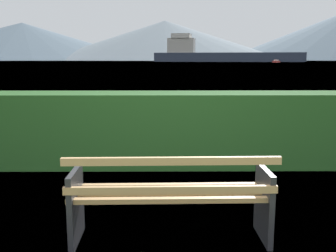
# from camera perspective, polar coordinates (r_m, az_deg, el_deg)

# --- Properties ---
(ground_plane) EXTENTS (1400.00, 1400.00, 0.00)m
(ground_plane) POSITION_cam_1_polar(r_m,az_deg,el_deg) (3.77, 0.35, -16.30)
(ground_plane) COLOR olive
(water_surface) EXTENTS (620.00, 620.00, 0.00)m
(water_surface) POSITION_cam_1_polar(r_m,az_deg,el_deg) (312.13, -0.43, 9.57)
(water_surface) COLOR #7A99A8
(water_surface) RESTS_ON ground_plane
(park_bench) EXTENTS (1.83, 0.60, 0.87)m
(park_bench) POSITION_cam_1_polar(r_m,az_deg,el_deg) (3.55, 0.39, -10.49)
(park_bench) COLOR tan
(park_bench) RESTS_ON ground_plane
(hedge_row) EXTENTS (7.04, 0.87, 1.14)m
(hedge_row) POSITION_cam_1_polar(r_m,az_deg,el_deg) (6.11, 0.02, -0.42)
(hedge_row) COLOR #285B23
(hedge_row) RESTS_ON ground_plane
(cargo_ship_large) EXTENTS (92.33, 29.39, 17.44)m
(cargo_ship_large) POSITION_cam_1_polar(r_m,az_deg,el_deg) (246.60, 7.19, 10.54)
(cargo_ship_large) COLOR #2D384C
(cargo_ship_large) RESTS_ON water_surface
(fishing_boat_near) EXTENTS (5.45, 7.24, 1.47)m
(fishing_boat_near) POSITION_cam_1_polar(r_m,az_deg,el_deg) (190.77, 15.73, 9.18)
(fishing_boat_near) COLOR #B2332D
(fishing_boat_near) RESTS_ON water_surface
(distant_hills) EXTENTS (915.48, 418.99, 81.98)m
(distant_hills) POSITION_cam_1_polar(r_m,az_deg,el_deg) (604.44, 8.01, 12.89)
(distant_hills) COLOR slate
(distant_hills) RESTS_ON ground_plane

